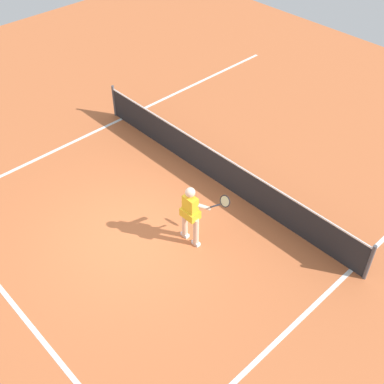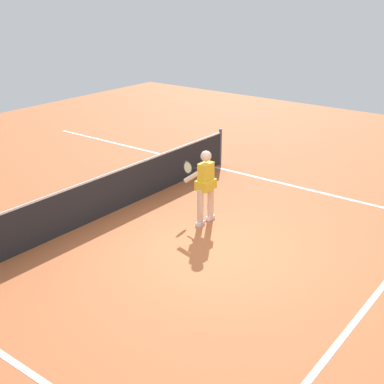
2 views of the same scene
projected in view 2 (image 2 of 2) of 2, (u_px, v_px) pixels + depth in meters
The scene contains 6 objects.
ground_plane at pixel (209, 252), 9.71m from camera, with size 25.83×25.83×0.00m, color #C66638.
service_line_marking at pixel (366, 308), 8.04m from camera, with size 8.05×0.10×0.01m, color white.
sideline_left_marking at pixel (27, 371), 6.73m from camera, with size 0.10×17.87×0.01m, color white.
sideline_right_marking at pixel (306, 189), 12.68m from camera, with size 0.10×17.87×0.01m, color white.
court_net at pixel (104, 195), 11.08m from camera, with size 8.73×0.08×1.00m.
tennis_player at pixel (205, 184), 10.64m from camera, with size 0.77×0.92×1.55m.
Camera 2 is at (-7.04, -4.96, 4.62)m, focal length 49.23 mm.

